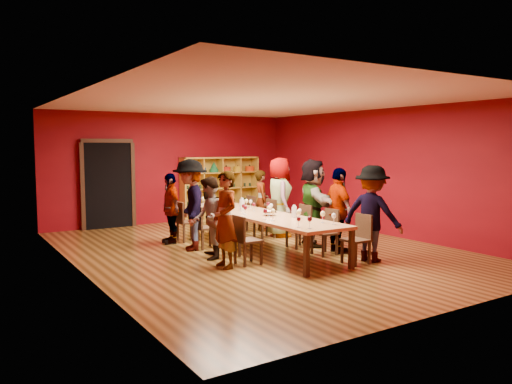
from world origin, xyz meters
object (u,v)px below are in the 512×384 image
person_left_2 (209,218)px  person_left_4 (171,208)px  person_right_3 (280,197)px  person_right_4 (261,201)px  person_left_1 (225,220)px  chair_person_left_2 (224,231)px  person_right_0 (372,213)px  chair_person_right_1 (328,229)px  person_right_2 (313,203)px  chair_person_right_2 (301,224)px  tasting_table (259,216)px  person_right_1 (339,210)px  chair_person_left_4 (184,219)px  chair_person_left_1 (244,237)px  shelving_unit (220,185)px  spittoon_bowl (270,212)px  wine_bottle (221,200)px  chair_person_right_3 (267,216)px  chair_person_right_4 (248,212)px  chair_person_right_0 (359,236)px  chair_person_left_3 (203,225)px  person_left_3 (190,205)px

person_left_2 → person_left_4: person_left_2 is taller
person_right_3 → person_right_4: 0.90m
person_left_1 → chair_person_left_2: (0.38, 0.76, -0.35)m
person_left_4 → person_right_0: bearing=41.3°
chair_person_right_1 → person_right_3: (0.34, 2.12, 0.43)m
person_right_2 → chair_person_right_2: bearing=111.5°
tasting_table → person_right_1: bearing=-41.3°
person_left_1 → person_right_1: 2.49m
person_left_1 → person_left_2: size_ratio=1.09×
chair_person_right_1 → person_right_4: person_right_4 is taller
chair_person_left_4 → chair_person_left_1: bearing=-90.0°
tasting_table → person_right_3: 1.67m
person_left_4 → person_right_4: 2.57m
person_left_2 → chair_person_left_1: bearing=45.8°
shelving_unit → chair_person_left_1: shelving_unit is taller
person_left_1 → person_right_0: (2.52, -1.00, 0.04)m
person_right_0 → chair_person_right_2: (-0.31, 1.71, -0.39)m
chair_person_left_1 → person_right_0: 2.39m
spittoon_bowl → chair_person_left_2: bearing=167.2°
shelving_unit → person_right_4: shelving_unit is taller
person_right_4 → spittoon_bowl: size_ratio=5.60×
person_right_4 → shelving_unit: bearing=19.5°
person_right_1 → spittoon_bowl: (-1.18, 0.69, -0.03)m
wine_bottle → person_right_0: bearing=-72.9°
chair_person_right_2 → chair_person_right_3: size_ratio=1.00×
shelving_unit → person_right_3: size_ratio=1.30×
chair_person_right_2 → chair_person_right_4: size_ratio=1.00×
chair_person_left_1 → tasting_table: bearing=45.1°
chair_person_left_4 → person_right_1: 3.45m
chair_person_right_4 → chair_person_left_1: bearing=-122.4°
chair_person_right_0 → person_right_4: 3.91m
chair_person_left_4 → person_right_3: bearing=-15.2°
shelving_unit → chair_person_right_0: size_ratio=2.70×
chair_person_left_1 → person_right_2: bearing=18.4°
shelving_unit → chair_person_left_3: size_ratio=2.70×
person_left_2 → person_left_3: bearing=-158.9°
person_left_4 → chair_person_right_3: bearing=81.5°
chair_person_left_4 → chair_person_right_1: bearing=-56.1°
person_left_4 → person_right_4: size_ratio=1.01×
person_left_3 → chair_person_right_0: bearing=57.3°
person_left_1 → person_left_3: bearing=176.3°
chair_person_left_3 → person_right_3: bearing=8.6°
person_left_3 → person_right_1: bearing=72.1°
person_right_4 → chair_person_left_1: bearing=163.5°
person_right_0 → person_right_2: bearing=-19.9°
chair_person_left_2 → person_left_4: (-0.32, 1.81, 0.27)m
chair_person_left_1 → spittoon_bowl: chair_person_left_1 is taller
chair_person_left_3 → chair_person_right_0: same height
person_left_1 → person_right_0: size_ratio=0.96×
person_left_2 → person_right_4: bearing=153.3°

